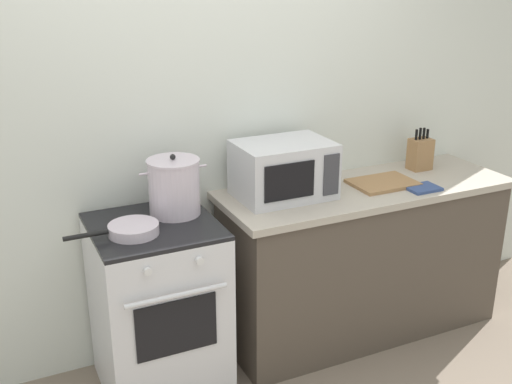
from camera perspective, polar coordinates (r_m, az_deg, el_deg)
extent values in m
cube|color=silver|center=(3.47, -1.08, 6.05)|extent=(4.40, 0.10, 2.50)
cube|color=#4C4238|center=(3.75, 9.69, -6.37)|extent=(1.64, 0.56, 0.88)
cube|color=#ADA393|center=(3.57, 10.12, 0.25)|extent=(1.70, 0.60, 0.04)
cube|color=silver|center=(3.25, -8.94, -10.59)|extent=(0.60, 0.60, 0.90)
cube|color=black|center=(3.04, -9.41, -3.11)|extent=(0.60, 0.60, 0.02)
cube|color=black|center=(2.96, -7.28, -12.21)|extent=(0.39, 0.01, 0.28)
cylinder|color=silver|center=(2.85, -7.27, -9.41)|extent=(0.48, 0.02, 0.02)
cylinder|color=silver|center=(2.77, -9.89, -7.18)|extent=(0.04, 0.02, 0.04)
cylinder|color=silver|center=(2.83, -5.20, -6.31)|extent=(0.04, 0.02, 0.04)
cylinder|color=silver|center=(3.10, -7.51, 0.36)|extent=(0.25, 0.25, 0.27)
cylinder|color=silver|center=(3.06, -7.63, 2.85)|extent=(0.26, 0.26, 0.01)
sphere|color=black|center=(3.05, -7.65, 3.21)|extent=(0.03, 0.03, 0.03)
cylinder|color=silver|center=(3.03, -10.23, 1.64)|extent=(0.05, 0.01, 0.01)
cylinder|color=silver|center=(3.11, -5.01, 2.39)|extent=(0.05, 0.01, 0.01)
cylinder|color=silver|center=(2.93, -11.16, -3.36)|extent=(0.24, 0.24, 0.05)
cylinder|color=black|center=(2.89, -15.35, -3.86)|extent=(0.20, 0.02, 0.02)
cube|color=silver|center=(3.31, 2.52, 2.08)|extent=(0.50, 0.36, 0.30)
cube|color=black|center=(3.13, 3.10, 0.98)|extent=(0.28, 0.01, 0.19)
cube|color=#38383D|center=(3.25, 6.92, 1.58)|extent=(0.09, 0.01, 0.22)
cube|color=#997047|center=(3.60, 11.56, 0.82)|extent=(0.36, 0.26, 0.02)
cube|color=#997047|center=(3.90, 14.81, 3.37)|extent=(0.13, 0.10, 0.19)
cylinder|color=black|center=(3.84, 14.50, 5.11)|extent=(0.02, 0.02, 0.06)
cylinder|color=black|center=(3.85, 14.82, 5.20)|extent=(0.02, 0.02, 0.07)
cylinder|color=black|center=(3.87, 15.14, 5.21)|extent=(0.02, 0.02, 0.07)
cylinder|color=black|center=(3.89, 15.46, 5.18)|extent=(0.02, 0.02, 0.06)
cube|color=#33477A|center=(3.57, 15.04, 0.35)|extent=(0.18, 0.14, 0.02)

